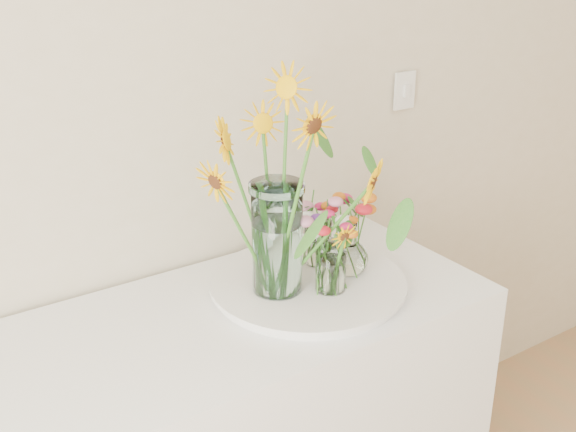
# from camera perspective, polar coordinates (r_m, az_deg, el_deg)

# --- Properties ---
(tray) EXTENTS (0.50, 0.50, 0.02)m
(tray) POSITION_cam_1_polar(r_m,az_deg,el_deg) (1.92, 1.58, -5.55)
(tray) COLOR white
(tray) RESTS_ON counter
(mason_jar) EXTENTS (0.16, 0.16, 0.30)m
(mason_jar) POSITION_cam_1_polar(r_m,az_deg,el_deg) (1.80, -0.87, -1.78)
(mason_jar) COLOR #C6F3F8
(mason_jar) RESTS_ON tray
(sunflower_bouquet) EXTENTS (0.98, 0.98, 0.57)m
(sunflower_bouquet) POSITION_cam_1_polar(r_m,az_deg,el_deg) (1.75, -0.89, 2.29)
(sunflower_bouquet) COLOR #FFBA05
(sunflower_bouquet) RESTS_ON tray
(small_vase_a) EXTENTS (0.10, 0.10, 0.13)m
(small_vase_a) POSITION_cam_1_polar(r_m,az_deg,el_deg) (1.84, 3.40, -4.08)
(small_vase_a) COLOR white
(small_vase_a) RESTS_ON tray
(wildflower_posy_a) EXTENTS (0.19, 0.19, 0.22)m
(wildflower_posy_a) POSITION_cam_1_polar(r_m,az_deg,el_deg) (1.82, 3.43, -2.82)
(wildflower_posy_a) COLOR #C86011
(wildflower_posy_a) RESTS_ON tray
(small_vase_b) EXTENTS (0.12, 0.12, 0.15)m
(small_vase_b) POSITION_cam_1_polar(r_m,az_deg,el_deg) (1.93, 4.89, -2.53)
(small_vase_b) COLOR white
(small_vase_b) RESTS_ON tray
(wildflower_posy_b) EXTENTS (0.22, 0.22, 0.24)m
(wildflower_posy_b) POSITION_cam_1_polar(r_m,az_deg,el_deg) (1.91, 4.93, -1.31)
(wildflower_posy_b) COLOR #C86011
(wildflower_posy_b) RESTS_ON tray
(small_vase_c) EXTENTS (0.09, 0.09, 0.13)m
(small_vase_c) POSITION_cam_1_polar(r_m,az_deg,el_deg) (1.98, 2.37, -2.12)
(small_vase_c) COLOR white
(small_vase_c) RESTS_ON tray
(wildflower_posy_c) EXTENTS (0.17, 0.17, 0.22)m
(wildflower_posy_c) POSITION_cam_1_polar(r_m,az_deg,el_deg) (1.96, 2.39, -0.92)
(wildflower_posy_c) COLOR #C86011
(wildflower_posy_c) RESTS_ON tray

